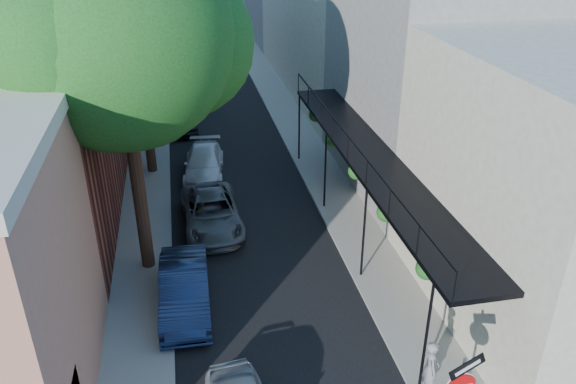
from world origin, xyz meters
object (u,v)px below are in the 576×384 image
parked_car_b (185,289)px  parked_car_d (204,164)px  oak_near (134,37)px  parked_car_e (180,119)px  pedestrian (431,368)px  parked_car_c (212,212)px  parked_car_f (193,97)px  parked_car_g (175,74)px  oak_mid (144,18)px

parked_car_b → parked_car_d: 9.70m
oak_near → parked_car_e: size_ratio=3.05×
parked_car_b → pedestrian: pedestrian is taller
parked_car_d → parked_car_e: 6.35m
oak_near → parked_car_e: 15.08m
parked_car_b → parked_car_c: size_ratio=0.91×
parked_car_d → parked_car_f: bearing=96.4°
parked_car_b → parked_car_f: 19.97m
parked_car_f → parked_car_g: 5.63m
parked_car_e → parked_car_f: (0.88, 4.03, -0.03)m
pedestrian → oak_mid: bearing=40.0°
oak_near → oak_mid: size_ratio=1.12×
oak_mid → parked_car_f: 11.44m
parked_car_d → parked_car_f: parked_car_d is taller
parked_car_c → parked_car_e: parked_car_c is taller
parked_car_c → parked_car_g: bearing=91.0°
parked_car_c → pedestrian: pedestrian is taller
parked_car_d → parked_car_g: (-1.04, 15.86, 0.04)m
oak_near → parked_car_g: oak_near is taller
parked_car_b → parked_car_d: bearing=84.2°
oak_mid → parked_car_d: (2.02, -1.07, -6.43)m
parked_car_e → parked_car_d: bearing=-88.6°
oak_mid → parked_car_g: 16.14m
parked_car_c → parked_car_e: bearing=92.8°
oak_near → parked_car_c: bearing=47.0°
oak_mid → parked_car_d: 6.83m
oak_mid → parked_car_g: oak_mid is taller
oak_near → parked_car_e: bearing=85.5°
parked_car_b → pedestrian: 7.70m
parked_car_f → parked_car_c: bearing=-86.0°
parked_car_e → oak_mid: bearing=-108.8°
parked_car_d → pedestrian: size_ratio=2.66×
parked_car_f → parked_car_g: (-1.00, 5.55, 0.05)m
parked_car_c → pedestrian: 10.78m
parked_car_b → parked_car_d: (1.20, 9.63, -0.08)m
parked_car_d → parked_car_f: size_ratio=1.15×
oak_mid → parked_car_b: 12.47m
parked_car_b → oak_mid: bearing=95.7°
parked_car_b → parked_car_f: bearing=88.0°
parked_car_g → oak_near: bearing=-88.8°
oak_mid → pedestrian: 18.02m
parked_car_d → parked_car_e: parked_car_e is taller
parked_car_c → parked_car_f: bearing=88.2°
parked_car_d → parked_car_b: bearing=-90.9°
parked_car_d → parked_car_f: 10.31m
oak_mid → parked_car_c: oak_mid is taller
pedestrian → parked_car_c: bearing=42.7°
pedestrian → parked_car_d: bearing=34.7°
parked_car_d → parked_car_g: parked_car_g is taller
oak_near → parked_car_e: (1.05, 13.18, -7.24)m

